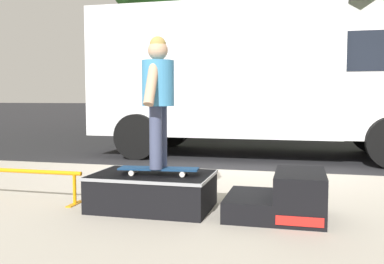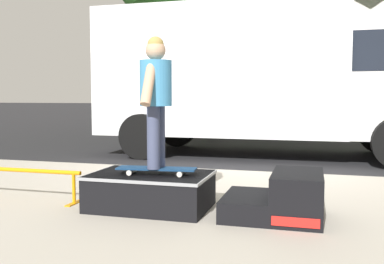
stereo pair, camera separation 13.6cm
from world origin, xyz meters
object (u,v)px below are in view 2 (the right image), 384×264
skateboard (156,169)px  box_truck (269,74)px  kicker_ramp (282,199)px  skater_kid (156,91)px  grind_rail (21,176)px  skate_box (151,189)px

skateboard → box_truck: box_truck is taller
kicker_ramp → box_truck: box_truck is taller
skater_kid → box_truck: bearing=83.7°
kicker_ramp → grind_rail: 2.77m
skate_box → box_truck: box_truck is taller
kicker_ramp → skateboard: 1.23m
skate_box → grind_rail: skate_box is taller
skate_box → grind_rail: (-1.48, -0.04, 0.07)m
kicker_ramp → skateboard: kicker_ramp is taller
skate_box → skater_kid: (0.08, -0.05, 0.98)m
kicker_ramp → skater_kid: bearing=-177.7°
skater_kid → kicker_ramp: bearing=2.3°
kicker_ramp → skate_box: bearing=180.0°
grind_rail → skate_box: bearing=1.7°
skater_kid → box_truck: box_truck is taller
kicker_ramp → box_truck: size_ratio=0.13×
box_truck → skater_kid: bearing=-96.3°
skate_box → kicker_ramp: kicker_ramp is taller
skate_box → box_truck: 5.40m
grind_rail → skater_kid: bearing=-0.2°
skate_box → kicker_ramp: bearing=-0.0°
skateboard → skater_kid: (-0.00, 0.00, 0.76)m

